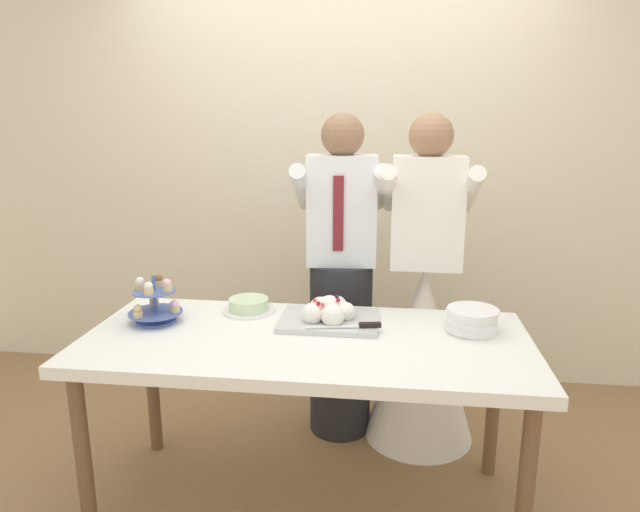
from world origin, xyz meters
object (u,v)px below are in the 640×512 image
object	(u,v)px
cupcake_stand	(155,303)
main_cake_tray	(329,314)
round_cake	(249,306)
person_groom	(341,296)
plate_stack	(472,320)
dessert_table	(306,354)
person_bride	(422,331)

from	to	relation	value
cupcake_stand	main_cake_tray	size ratio (longest dim) A/B	0.53
round_cake	person_groom	world-z (taller)	person_groom
main_cake_tray	plate_stack	world-z (taller)	main_cake_tray
dessert_table	cupcake_stand	distance (m)	0.69
round_cake	cupcake_stand	bearing A→B (deg)	-153.45
person_bride	plate_stack	bearing A→B (deg)	-70.31
round_cake	person_bride	world-z (taller)	person_bride
main_cake_tray	person_bride	bearing A→B (deg)	46.79
main_cake_tray	person_bride	size ratio (longest dim) A/B	0.26
dessert_table	plate_stack	xyz separation A→B (m)	(0.67, 0.15, 0.12)
main_cake_tray	person_groom	distance (m)	0.48
round_cake	person_bride	xyz separation A→B (m)	(0.81, 0.35, -0.22)
plate_stack	round_cake	world-z (taller)	plate_stack
dessert_table	main_cake_tray	world-z (taller)	main_cake_tray
cupcake_stand	person_groom	bearing A→B (deg)	36.27
plate_stack	person_groom	world-z (taller)	person_groom
cupcake_stand	plate_stack	size ratio (longest dim) A/B	1.06
dessert_table	cupcake_stand	world-z (taller)	cupcake_stand
plate_stack	cupcake_stand	bearing A→B (deg)	-177.32
main_cake_tray	round_cake	distance (m)	0.39
round_cake	person_bride	bearing A→B (deg)	23.36
person_groom	cupcake_stand	bearing A→B (deg)	-143.73
person_bride	person_groom	bearing A→B (deg)	176.91
cupcake_stand	round_cake	distance (m)	0.41
person_groom	person_bride	distance (m)	0.45
plate_stack	person_bride	size ratio (longest dim) A/B	0.13
main_cake_tray	plate_stack	size ratio (longest dim) A/B	2.01
cupcake_stand	person_bride	size ratio (longest dim) A/B	0.14
round_cake	person_bride	distance (m)	0.90
dessert_table	person_groom	size ratio (longest dim) A/B	1.08
cupcake_stand	main_cake_tray	xyz separation A→B (m)	(0.74, 0.08, -0.04)
cupcake_stand	main_cake_tray	world-z (taller)	cupcake_stand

